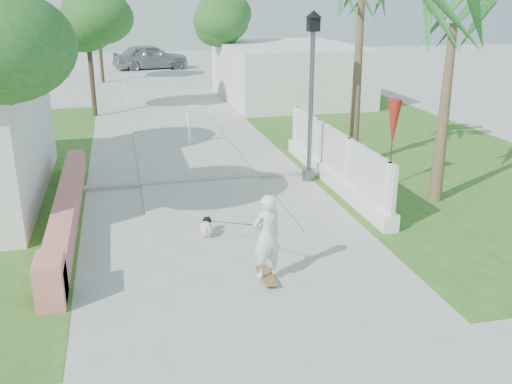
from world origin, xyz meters
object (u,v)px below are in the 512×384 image
object	(u,v)px
street_lamp	(311,91)
skateboarder	(236,226)
patio_umbrella	(394,123)
dog	(207,227)
parked_car	(151,57)
bollard	(189,129)

from	to	relation	value
street_lamp	skateboarder	xyz separation A→B (m)	(-2.95, -4.50, -1.70)
patio_umbrella	dog	size ratio (longest dim) A/B	3.79
dog	parked_car	size ratio (longest dim) A/B	0.12
dog	parked_car	distance (m)	29.24
patio_umbrella	skateboarder	xyz separation A→B (m)	(-4.85, -3.50, -0.96)
skateboarder	dog	distance (m)	1.38
street_lamp	patio_umbrella	world-z (taller)	street_lamp
street_lamp	dog	distance (m)	5.15
street_lamp	patio_umbrella	bearing A→B (deg)	-27.76
patio_umbrella	parked_car	size ratio (longest dim) A/B	0.46
bollard	parked_car	distance (m)	21.46
street_lamp	parked_car	distance (m)	26.14
street_lamp	skateboarder	size ratio (longest dim) A/B	1.65
dog	parked_car	xyz separation A→B (m)	(0.76, 29.23, 0.62)
dog	street_lamp	bearing A→B (deg)	57.43
patio_umbrella	bollard	bearing A→B (deg)	129.91
patio_umbrella	skateboarder	world-z (taller)	patio_umbrella
street_lamp	bollard	distance (m)	5.56
parked_car	patio_umbrella	bearing A→B (deg)	178.67
bollard	parked_car	size ratio (longest dim) A/B	0.22
bollard	skateboarder	xyz separation A→B (m)	(-0.25, -9.00, 0.14)
patio_umbrella	skateboarder	distance (m)	6.06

